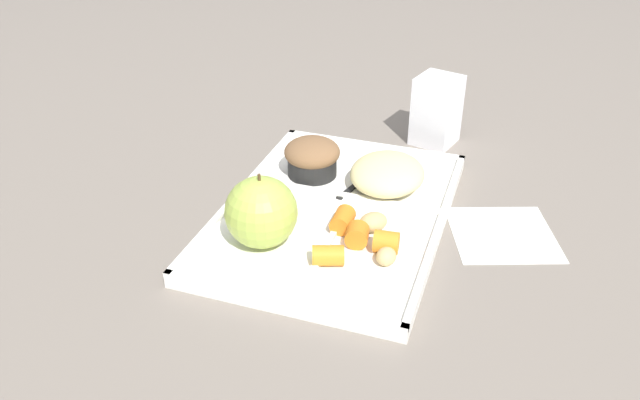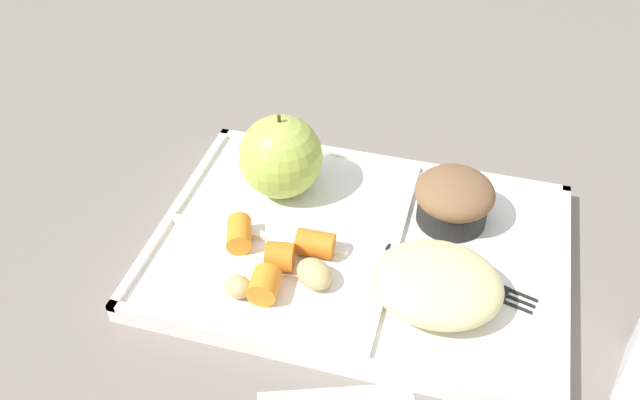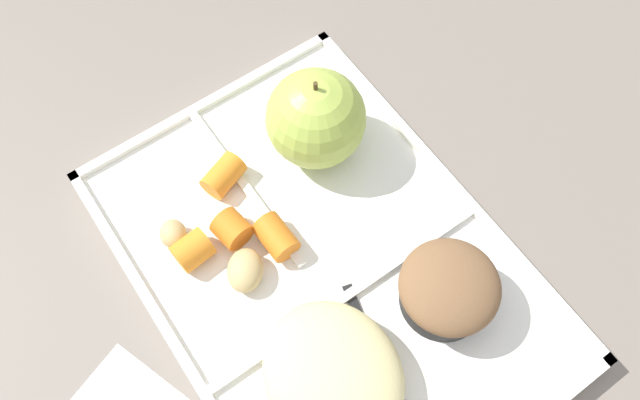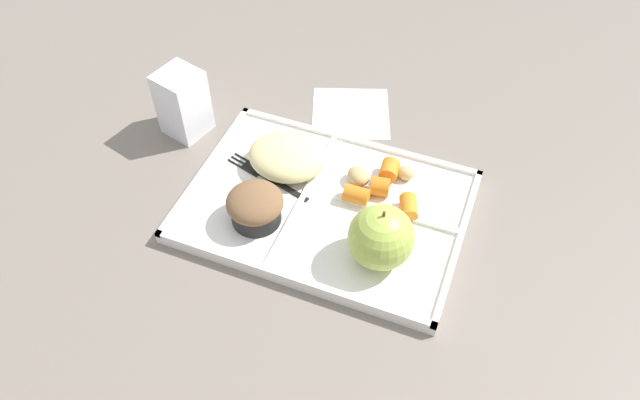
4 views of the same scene
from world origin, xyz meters
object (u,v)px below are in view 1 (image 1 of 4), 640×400
at_px(green_apple, 261,212).
at_px(bran_muffin, 312,157).
at_px(plastic_fork, 370,174).
at_px(lunch_tray, 335,215).
at_px(milk_carton, 437,111).

distance_m(green_apple, bran_muffin, 0.18).
xyz_separation_m(bran_muffin, plastic_fork, (0.03, -0.08, -0.03)).
bearing_deg(lunch_tray, milk_carton, -16.44).
bearing_deg(milk_carton, bran_muffin, 158.65).
height_order(bran_muffin, milk_carton, milk_carton).
bearing_deg(bran_muffin, milk_carton, -36.44).
height_order(bran_muffin, plastic_fork, bran_muffin).
bearing_deg(bran_muffin, lunch_tray, -143.04).
distance_m(bran_muffin, plastic_fork, 0.09).
bearing_deg(lunch_tray, plastic_fork, -9.53).
distance_m(bran_muffin, milk_carton, 0.24).
height_order(lunch_tray, bran_muffin, bran_muffin).
bearing_deg(milk_carton, lunch_tray, 178.65).
xyz_separation_m(bran_muffin, milk_carton, (0.19, -0.14, 0.01)).
relative_size(bran_muffin, plastic_fork, 0.54).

